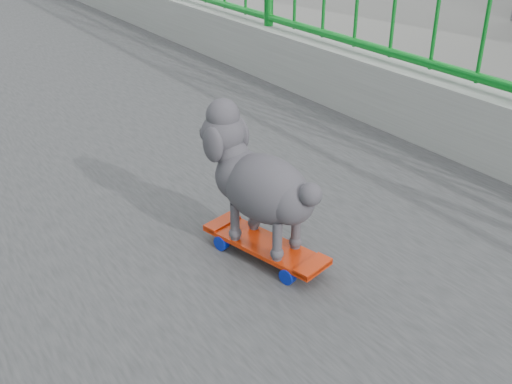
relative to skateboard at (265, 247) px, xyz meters
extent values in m
cube|color=#2D2D2F|center=(-0.19, 1.68, -0.29)|extent=(3.00, 24.00, 0.50)
cube|color=gray|center=(1.21, 1.68, 0.11)|extent=(0.20, 24.00, 0.30)
cube|color=red|center=(0.00, 0.00, 0.01)|extent=(0.23, 0.46, 0.01)
cube|color=#99999E|center=(0.03, -0.14, -0.01)|extent=(0.08, 0.05, 0.02)
cylinder|color=#061A97|center=(-0.02, -0.15, -0.02)|extent=(0.04, 0.06, 0.05)
sphere|color=yellow|center=(-0.02, -0.15, -0.02)|extent=(0.02, 0.02, 0.02)
cylinder|color=#061A97|center=(0.09, -0.12, -0.02)|extent=(0.04, 0.06, 0.05)
sphere|color=yellow|center=(0.09, -0.12, -0.02)|extent=(0.02, 0.02, 0.02)
cube|color=#99999E|center=(-0.03, 0.14, -0.01)|extent=(0.08, 0.05, 0.02)
cylinder|color=#061A97|center=(-0.09, 0.12, -0.02)|extent=(0.04, 0.06, 0.05)
sphere|color=yellow|center=(-0.09, 0.12, -0.02)|extent=(0.02, 0.02, 0.02)
cylinder|color=#061A97|center=(0.02, 0.15, -0.02)|extent=(0.04, 0.06, 0.05)
sphere|color=yellow|center=(0.02, 0.15, -0.02)|extent=(0.02, 0.02, 0.02)
ellipsoid|color=#302D32|center=(0.00, 0.00, 0.21)|extent=(0.27, 0.35, 0.21)
sphere|color=#302D32|center=(-0.04, 0.17, 0.34)|extent=(0.14, 0.14, 0.14)
sphere|color=black|center=(-0.06, 0.26, 0.33)|extent=(0.02, 0.02, 0.02)
sphere|color=#302D32|center=(0.04, -0.16, 0.25)|extent=(0.07, 0.07, 0.07)
cylinder|color=#302D32|center=(-0.06, 0.07, 0.08)|extent=(0.03, 0.03, 0.13)
cylinder|color=#302D32|center=(0.02, 0.10, 0.08)|extent=(0.03, 0.03, 0.13)
cylinder|color=#302D32|center=(-0.02, -0.10, 0.08)|extent=(0.03, 0.03, 0.13)
cylinder|color=#302D32|center=(0.06, -0.07, 0.08)|extent=(0.03, 0.03, 0.13)
camera|label=1|loc=(-0.94, -1.31, 1.04)|focal=42.00mm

